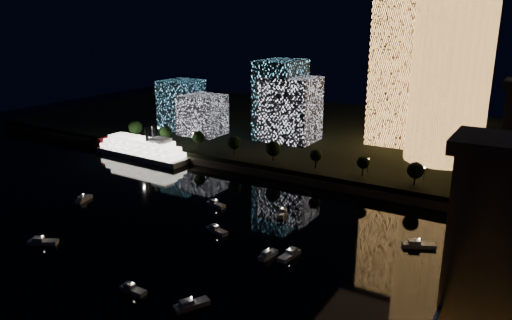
# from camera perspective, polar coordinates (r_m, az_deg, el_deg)

# --- Properties ---
(ground) EXTENTS (520.00, 520.00, 0.00)m
(ground) POSITION_cam_1_polar(r_m,az_deg,el_deg) (133.22, -5.38, -13.37)
(ground) COLOR black
(ground) RESTS_ON ground
(far_bank) EXTENTS (420.00, 160.00, 5.00)m
(far_bank) POSITION_cam_1_polar(r_m,az_deg,el_deg) (269.48, 15.10, 2.18)
(far_bank) COLOR black
(far_bank) RESTS_ON ground
(seawall) EXTENTS (420.00, 6.00, 3.00)m
(seawall) POSITION_cam_1_polar(r_m,az_deg,el_deg) (198.60, 8.71, -2.76)
(seawall) COLOR #6B5E4C
(seawall) RESTS_ON ground
(tower_cylindrical) EXTENTS (34.00, 34.00, 78.50)m
(tower_cylindrical) POSITION_cam_1_polar(r_m,az_deg,el_deg) (224.14, 21.40, 9.75)
(tower_cylindrical) COLOR #F5A44E
(tower_cylindrical) RESTS_ON far_bank
(tower_rectangular) EXTENTS (21.27, 21.27, 67.68)m
(tower_rectangular) POSITION_cam_1_polar(r_m,az_deg,el_deg) (249.15, 15.81, 9.52)
(tower_rectangular) COLOR #F5A44E
(tower_rectangular) RESTS_ON far_bank
(midrise_blocks) EXTENTS (86.02, 37.19, 39.16)m
(midrise_blocks) POSITION_cam_1_polar(r_m,az_deg,el_deg) (256.46, -0.42, 6.24)
(midrise_blocks) COLOR white
(midrise_blocks) RESTS_ON far_bank
(truss_bridge) EXTENTS (13.00, 266.00, 50.00)m
(truss_bridge) POSITION_cam_1_polar(r_m,az_deg,el_deg) (108.37, 25.49, -12.65)
(truss_bridge) COLOR #182A4D
(truss_bridge) RESTS_ON ground
(riverboat) EXTENTS (55.23, 14.16, 16.49)m
(riverboat) POSITION_cam_1_polar(r_m,az_deg,el_deg) (244.36, -13.33, 1.29)
(riverboat) COLOR silver
(riverboat) RESTS_ON ground
(motorboats) EXTENTS (137.32, 68.03, 2.78)m
(motorboats) POSITION_cam_1_polar(r_m,az_deg,el_deg) (143.70, -1.96, -10.59)
(motorboats) COLOR silver
(motorboats) RESTS_ON ground
(esplanade_trees) EXTENTS (166.60, 6.99, 9.00)m
(esplanade_trees) POSITION_cam_1_polar(r_m,az_deg,el_deg) (216.17, 0.68, 1.50)
(esplanade_trees) COLOR black
(esplanade_trees) RESTS_ON far_bank
(street_lamps) EXTENTS (132.70, 0.70, 5.65)m
(street_lamps) POSITION_cam_1_polar(r_m,az_deg,el_deg) (220.80, 1.83, 1.43)
(street_lamps) COLOR black
(street_lamps) RESTS_ON far_bank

